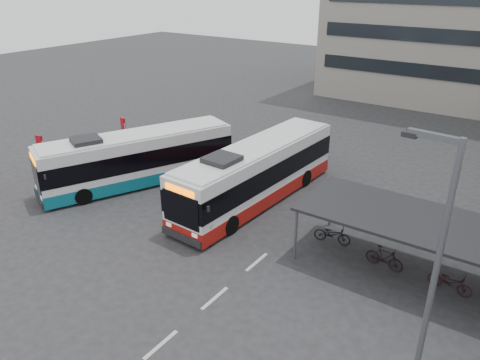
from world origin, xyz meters
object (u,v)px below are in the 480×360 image
Objects in this scene: bus_teal at (138,159)px; pedestrian at (207,230)px; bus_main at (257,173)px; lamp_post at (432,270)px.

bus_teal reaches higher than pedestrian.
bus_main is 6.77× the size of pedestrian.
bus_teal is at bearing -160.65° from bus_main.
bus_main is 7.25m from bus_teal.
bus_teal is at bearing 164.94° from lamp_post.
bus_main is at bearing 40.73° from bus_teal.
pedestrian is (0.76, -5.32, -0.73)m from bus_main.
pedestrian is (7.72, -3.27, -0.67)m from bus_teal.
lamp_post is at bearing -35.84° from bus_main.
bus_teal is at bearing 107.68° from pedestrian.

